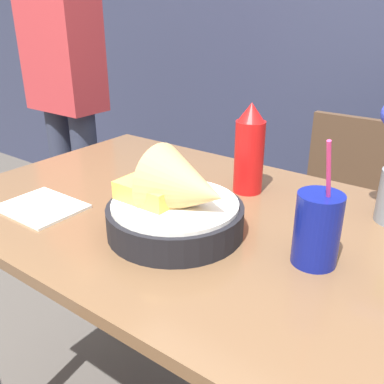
{
  "coord_description": "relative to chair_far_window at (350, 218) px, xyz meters",
  "views": [
    {
      "loc": [
        0.48,
        -0.67,
        1.18
      ],
      "look_at": [
        0.01,
        -0.03,
        0.83
      ],
      "focal_mm": 40.0,
      "sensor_mm": 36.0,
      "label": 1
    }
  ],
  "objects": [
    {
      "name": "dining_table",
      "position": [
        -0.13,
        -0.72,
        0.15
      ],
      "size": [
        1.11,
        0.71,
        0.77
      ],
      "color": "brown",
      "rests_on": "ground_plane"
    },
    {
      "name": "chair_far_window",
      "position": [
        0.0,
        0.0,
        0.0
      ],
      "size": [
        0.4,
        0.4,
        0.84
      ],
      "color": "#473323",
      "rests_on": "ground_plane"
    },
    {
      "name": "food_basket",
      "position": [
        -0.11,
        -0.82,
        0.33
      ],
      "size": [
        0.27,
        0.27,
        0.17
      ],
      "color": "black",
      "rests_on": "dining_table"
    },
    {
      "name": "ketchup_bottle",
      "position": [
        -0.1,
        -0.56,
        0.37
      ],
      "size": [
        0.07,
        0.07,
        0.21
      ],
      "color": "red",
      "rests_on": "dining_table"
    },
    {
      "name": "drink_cup",
      "position": [
        0.14,
        -0.76,
        0.33
      ],
      "size": [
        0.08,
        0.08,
        0.23
      ],
      "color": "navy",
      "rests_on": "dining_table"
    },
    {
      "name": "napkin",
      "position": [
        -0.42,
        -0.91,
        0.27
      ],
      "size": [
        0.17,
        0.14,
        0.01
      ],
      "color": "white",
      "rests_on": "dining_table"
    },
    {
      "name": "person_standing",
      "position": [
        -1.14,
        -0.26,
        0.42
      ],
      "size": [
        0.32,
        0.18,
        1.62
      ],
      "color": "#2D3347",
      "rests_on": "ground_plane"
    }
  ]
}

